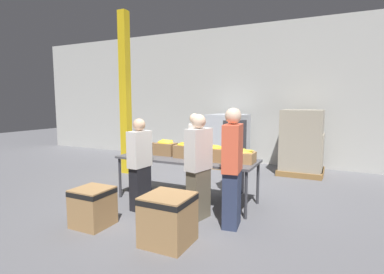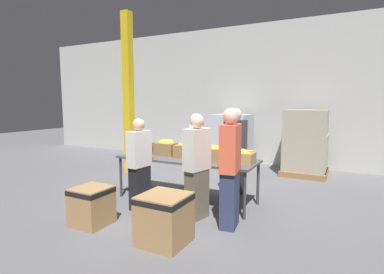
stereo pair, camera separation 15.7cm
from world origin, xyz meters
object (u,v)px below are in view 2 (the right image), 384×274
object	(u,v)px
volunteer_1	(197,167)
pallet_stack_0	(305,143)
volunteer_2	(196,151)
volunteer_4	(235,152)
volunteer_3	(139,164)
support_pillar	(128,94)
sorting_table	(187,160)
banana_box_3	(213,153)
pallet_stack_1	(231,141)
banana_box_0	(142,146)
donation_bin_1	(164,217)
volunteer_0	(230,169)
donation_bin_0	(92,204)
banana_box_4	(241,156)
pallet_stack_2	(309,155)
banana_box_2	(187,150)
banana_box_1	(166,147)

from	to	relation	value
volunteer_1	pallet_stack_0	size ratio (longest dim) A/B	1.01
volunteer_2	pallet_stack_0	xyz separation A→B (m)	(1.87, 2.30, 0.01)
pallet_stack_0	volunteer_4	bearing A→B (deg)	-113.09
volunteer_3	support_pillar	xyz separation A→B (m)	(-1.86, 2.02, 1.24)
sorting_table	volunteer_2	size ratio (longest dim) A/B	1.63
banana_box_3	pallet_stack_1	distance (m)	3.30
volunteer_2	volunteer_3	size ratio (longest dim) A/B	1.02
banana_box_0	donation_bin_1	size ratio (longest dim) A/B	0.66
volunteer_0	donation_bin_0	size ratio (longest dim) A/B	3.07
support_pillar	banana_box_4	bearing A→B (deg)	-20.30
banana_box_4	pallet_stack_0	world-z (taller)	pallet_stack_0
banana_box_4	pallet_stack_1	size ratio (longest dim) A/B	0.32
pallet_stack_0	pallet_stack_2	xyz separation A→B (m)	(0.09, 0.09, -0.30)
banana_box_3	volunteer_2	bearing A→B (deg)	131.67
donation_bin_0	volunteer_2	bearing A→B (deg)	77.77
banana_box_2	pallet_stack_0	world-z (taller)	pallet_stack_0
donation_bin_0	banana_box_0	bearing A→B (deg)	100.05
donation_bin_0	volunteer_4	bearing A→B (deg)	59.38
donation_bin_1	support_pillar	world-z (taller)	support_pillar
sorting_table	support_pillar	world-z (taller)	support_pillar
sorting_table	volunteer_4	size ratio (longest dim) A/B	1.52
volunteer_0	volunteer_2	size ratio (longest dim) A/B	1.10
volunteer_0	pallet_stack_2	distance (m)	3.97
support_pillar	volunteer_0	bearing A→B (deg)	-30.13
banana_box_0	volunteer_4	distance (m)	1.83
banana_box_3	donation_bin_0	distance (m)	2.09
volunteer_4	pallet_stack_0	distance (m)	2.54
donation_bin_0	banana_box_1	bearing A→B (deg)	82.10
banana_box_4	donation_bin_0	xyz separation A→B (m)	(-1.73, -1.64, -0.60)
banana_box_2	volunteer_1	size ratio (longest dim) A/B	0.28
donation_bin_0	volunteer_1	bearing A→B (deg)	36.18
banana_box_1	pallet_stack_2	size ratio (longest dim) A/B	0.39
sorting_table	donation_bin_1	distance (m)	1.74
volunteer_2	donation_bin_1	distance (m)	2.54
banana_box_1	banana_box_2	bearing A→B (deg)	-8.15
donation_bin_1	banana_box_1	bearing A→B (deg)	121.70
volunteer_1	volunteer_4	size ratio (longest dim) A/B	0.97
support_pillar	banana_box_0	bearing A→B (deg)	-43.05
banana_box_3	donation_bin_0	world-z (taller)	banana_box_3
volunteer_1	banana_box_2	bearing A→B (deg)	51.92
banana_box_4	sorting_table	bearing A→B (deg)	-177.96
banana_box_3	support_pillar	world-z (taller)	support_pillar
volunteer_2	pallet_stack_0	bearing A→B (deg)	120.60
pallet_stack_2	volunteer_0	bearing A→B (deg)	-99.30
banana_box_3	banana_box_4	xyz separation A→B (m)	(0.46, 0.11, -0.03)
volunteer_0	pallet_stack_1	world-z (taller)	volunteer_0
pallet_stack_0	pallet_stack_1	world-z (taller)	pallet_stack_0
banana_box_3	volunteer_4	bearing A→B (deg)	81.78
sorting_table	banana_box_0	world-z (taller)	banana_box_0
pallet_stack_1	volunteer_4	bearing A→B (deg)	-68.14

